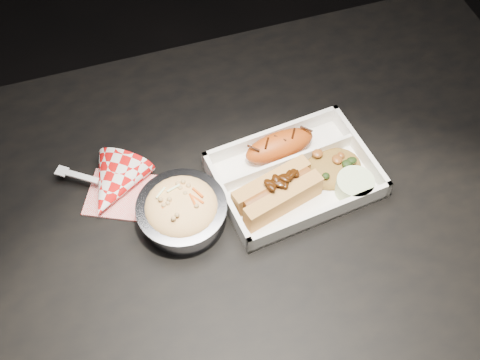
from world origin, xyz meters
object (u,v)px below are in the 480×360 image
Objects in this scene: napkin_fork at (113,187)px; dining_table at (240,243)px; fried_pastry at (280,146)px; foil_coleslaw_cup at (182,210)px; food_tray at (294,177)px; hotdog at (277,192)px.

dining_table is at bearing 5.46° from napkin_fork.
fried_pastry is at bearing 43.13° from dining_table.
foil_coleslaw_cup is at bearing 167.64° from dining_table.
napkin_fork reaches higher than dining_table.
fried_pastry is (-0.01, 0.05, 0.02)m from food_tray.
napkin_fork is at bearing 149.52° from dining_table.
foil_coleslaw_cup is at bearing -158.56° from fried_pastry.
hotdog reaches higher than food_tray.
fried_pastry reaches higher than food_tray.
foil_coleslaw_cup is (-0.19, -0.07, 0.00)m from fried_pastry.
napkin_fork is (-0.09, 0.09, -0.02)m from foil_coleslaw_cup.
hotdog is (0.06, 0.01, 0.12)m from dining_table.
foil_coleslaw_cup is at bearing 179.16° from food_tray.
food_tray is 1.63× the size of napkin_fork.
fried_pastry is 0.20m from foil_coleslaw_cup.
dining_table is 8.66× the size of foil_coleslaw_cup.
foil_coleslaw_cup is (-0.15, 0.01, -0.00)m from hotdog.
foil_coleslaw_cup reaches higher than hotdog.
food_tray is at bearing 5.39° from foil_coleslaw_cup.
food_tray is 0.29m from napkin_fork.
food_tray is 0.06m from hotdog.
hotdog is 0.89× the size of napkin_fork.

